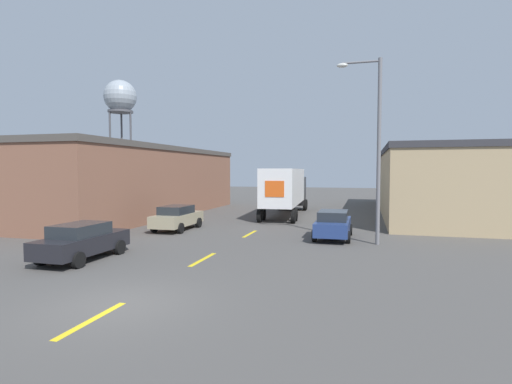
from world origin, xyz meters
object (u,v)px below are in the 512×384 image
parked_car_left_near (82,241)px  street_lamp (375,140)px  semi_truck (286,188)px  fire_hydrant (51,248)px  water_tower (120,99)px  parked_car_right_mid (333,224)px  parked_car_left_far (177,217)px

parked_car_left_near → street_lamp: size_ratio=0.46×
semi_truck → fire_hydrant: (-6.66, -18.92, -1.89)m
water_tower → fire_hydrant: bearing=-60.0°
parked_car_right_mid → parked_car_left_near: bearing=-140.2°
street_lamp → fire_hydrant: street_lamp is taller
water_tower → parked_car_left_near: bearing=-58.1°
parked_car_right_mid → parked_car_left_near: 12.81m
semi_truck → water_tower: bearing=144.1°
parked_car_right_mid → street_lamp: bearing=-30.7°
street_lamp → fire_hydrant: size_ratio=10.99×
parked_car_left_far → street_lamp: 12.92m
water_tower → street_lamp: water_tower is taller
parked_car_right_mid → water_tower: size_ratio=0.26×
street_lamp → parked_car_left_far: bearing=171.1°
parked_car_left_near → water_tower: (-22.71, 36.53, 13.33)m
parked_car_left_near → fire_hydrant: 1.65m
semi_truck → water_tower: water_tower is taller
water_tower → semi_truck: bearing=-32.4°
parked_car_right_mid → water_tower: bearing=139.0°
semi_truck → parked_car_left_near: bearing=-108.4°
parked_car_left_far → parked_car_left_near: bearing=-90.0°
parked_car_left_near → water_tower: 45.03m
water_tower → street_lamp: 46.41m
parked_car_right_mid → fire_hydrant: (-11.44, -8.22, -0.38)m
street_lamp → parked_car_left_near: bearing=-149.8°
parked_car_left_far → fire_hydrant: size_ratio=5.08×
parked_car_left_far → parked_car_left_near: 8.82m
street_lamp → water_tower: bearing=139.5°
parked_car_left_near → fire_hydrant: (-1.60, -0.01, -0.38)m
parked_car_right_mid → fire_hydrant: 14.09m
water_tower → street_lamp: (34.66, -29.58, -8.80)m
semi_truck → water_tower: (-27.76, 17.62, 11.82)m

